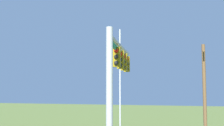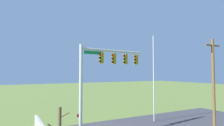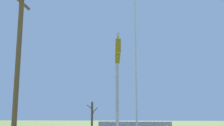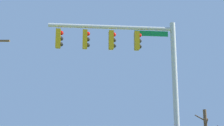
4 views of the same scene
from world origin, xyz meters
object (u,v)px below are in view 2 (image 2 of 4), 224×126
Objects in this scene: signal_mast at (102,71)px; utility_pole at (213,84)px; open_sign at (79,117)px; flagpole at (154,78)px.

signal_mast is 0.91× the size of utility_pole.
signal_mast is 6.14m from open_sign.
signal_mast is 0.81× the size of flagpole.
flagpole is at bearing -166.81° from signal_mast.
open_sign is at bearing -39.83° from utility_pole.
utility_pole is 7.00× the size of open_sign.
open_sign is (0.63, -3.92, -4.68)m from signal_mast.
flagpole is 7.92× the size of open_sign.
signal_mast is at bearing -24.86° from utility_pole.
flagpole is 1.13× the size of utility_pole.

